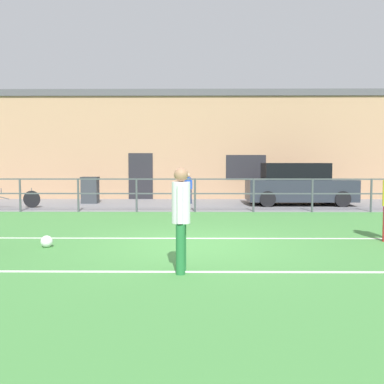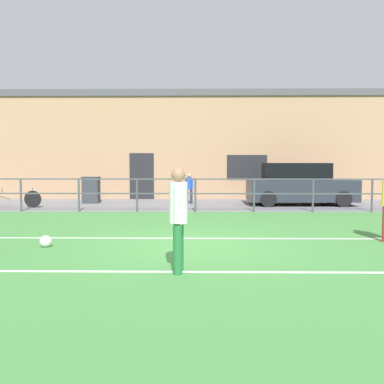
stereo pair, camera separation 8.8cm
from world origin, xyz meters
TOP-DOWN VIEW (x-y plane):
  - ground at (0.00, 0.00)m, footprint 60.00×44.00m
  - field_line_touchline at (0.00, 0.81)m, footprint 36.00×0.11m
  - field_line_hash at (0.00, -2.24)m, footprint 36.00×0.11m
  - pavement_strip at (0.00, 8.50)m, footprint 48.00×5.00m
  - perimeter_fence at (0.00, 6.00)m, footprint 36.07×0.07m
  - clubhouse_facade at (-0.00, 12.20)m, footprint 28.00×2.56m
  - player_striker at (-0.19, -2.27)m, footprint 0.29×0.45m
  - soccer_ball_spare at (-2.98, -0.27)m, footprint 0.24×0.24m
  - spectator_child at (-0.28, 8.81)m, footprint 0.33×0.22m
  - parked_car_red at (4.08, 8.42)m, footprint 4.13×1.92m
  - bicycle_parked_0 at (-6.89, 7.20)m, footprint 2.30×0.04m
  - trash_bin_0 at (-4.30, 8.96)m, footprint 0.69×0.58m

SIDE VIEW (x-z plane):
  - ground at x=0.00m, z-range -0.04..0.00m
  - field_line_touchline at x=0.00m, z-range 0.00..0.00m
  - field_line_hash at x=0.00m, z-range 0.00..0.00m
  - pavement_strip at x=0.00m, z-range 0.00..0.02m
  - soccer_ball_spare at x=-2.98m, z-range 0.00..0.24m
  - bicycle_parked_0 at x=-6.89m, z-range -0.01..0.71m
  - trash_bin_0 at x=-4.30m, z-range 0.02..1.10m
  - spectator_child at x=-0.28m, z-range 0.10..1.33m
  - perimeter_fence at x=0.00m, z-range 0.17..1.32m
  - parked_car_red at x=4.08m, z-range -0.03..1.62m
  - player_striker at x=-0.19m, z-range 0.11..1.75m
  - clubhouse_facade at x=0.00m, z-range 0.01..4.97m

